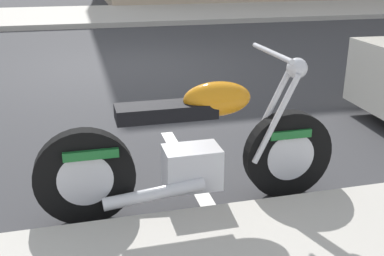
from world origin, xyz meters
TOP-DOWN VIEW (x-y plane):
  - ground_plane at (0.00, 0.00)m, footprint 260.00×260.00m
  - parking_stall_stripe at (0.00, -4.28)m, footprint 0.12×2.20m
  - parked_motorcycle at (-0.10, -4.73)m, footprint 2.17×0.62m

SIDE VIEW (x-z plane):
  - ground_plane at x=0.00m, z-range 0.00..0.00m
  - parking_stall_stripe at x=0.00m, z-range 0.00..0.01m
  - parked_motorcycle at x=-0.10m, z-range -0.13..1.01m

